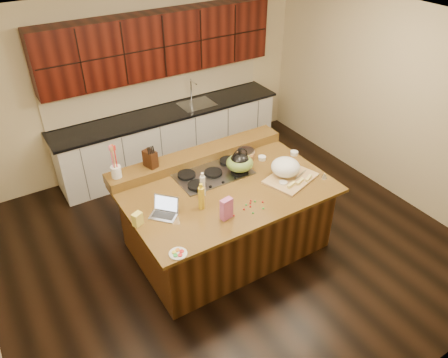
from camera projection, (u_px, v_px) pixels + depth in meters
room at (226, 155)px, 4.90m from camera, size 5.52×5.02×2.72m
island at (226, 217)px, 5.40m from camera, size 2.40×1.60×0.92m
back_ledge at (197, 156)px, 5.60m from camera, size 2.40×0.30×0.12m
cooktop at (213, 174)px, 5.34m from camera, size 0.92×0.52×0.05m
back_counter at (167, 107)px, 6.80m from camera, size 3.70×0.66×2.40m
kettle at (240, 162)px, 5.30m from camera, size 0.29×0.29×0.22m
green_bowl at (240, 163)px, 5.31m from camera, size 0.43×0.43×0.18m
laptop at (165, 210)px, 4.69m from camera, size 0.35×0.36×0.20m
oil_bottle at (201, 198)px, 4.73m from camera, size 0.09×0.09×0.27m
vinegar_bottle at (203, 186)px, 4.94m from camera, size 0.06×0.06×0.25m
wooden_tray at (287, 170)px, 5.25m from camera, size 0.71×0.60×0.24m
ramekin_a at (283, 184)px, 5.16m from camera, size 0.12×0.12×0.04m
ramekin_b at (294, 153)px, 5.74m from camera, size 0.13×0.13×0.04m
ramekin_c at (262, 158)px, 5.63m from camera, size 0.12×0.12×0.04m
strainer_bowl at (246, 154)px, 5.67m from camera, size 0.27×0.27×0.09m
kitchen_timer at (324, 175)px, 5.28m from camera, size 0.10×0.10×0.07m
pink_bag at (226, 209)px, 4.60m from camera, size 0.14×0.09×0.24m
candy_plate at (178, 254)px, 4.21m from camera, size 0.24×0.24×0.01m
package_box at (137, 219)px, 4.53m from camera, size 0.12×0.11×0.15m
utensil_crock at (116, 172)px, 5.06m from camera, size 0.14×0.14×0.14m
knife_block at (150, 159)px, 5.23m from camera, size 0.15×0.19×0.21m
gumdrop_0 at (244, 209)px, 4.77m from camera, size 0.02×0.02×0.02m
gumdrop_1 at (263, 208)px, 4.79m from camera, size 0.02×0.02×0.02m
gumdrop_2 at (250, 203)px, 4.87m from camera, size 0.02×0.02×0.02m
gumdrop_3 at (231, 212)px, 4.73m from camera, size 0.02×0.02×0.02m
gumdrop_4 at (263, 202)px, 4.88m from camera, size 0.02×0.02×0.02m
gumdrop_5 at (253, 213)px, 4.72m from camera, size 0.02×0.02×0.02m
gumdrop_6 at (234, 216)px, 4.68m from camera, size 0.02×0.02×0.02m
gumdrop_7 at (246, 205)px, 4.84m from camera, size 0.02×0.02×0.02m
gumdrop_8 at (251, 200)px, 4.90m from camera, size 0.02×0.02×0.02m
gumdrop_9 at (255, 201)px, 4.89m from camera, size 0.02×0.02×0.02m
gumdrop_10 at (250, 206)px, 4.81m from camera, size 0.02×0.02×0.02m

